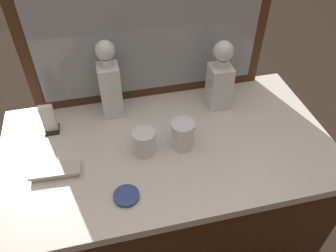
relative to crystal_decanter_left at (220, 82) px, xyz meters
name	(u,v)px	position (x,y,z in m)	size (l,w,h in m)	color
dresser	(168,218)	(-0.23, -0.16, -0.57)	(1.10, 0.60, 0.92)	#472816
dresser_mirror	(148,16)	(-0.23, 0.12, 0.22)	(0.87, 0.03, 0.64)	#472816
crystal_decanter_left	(220,82)	(0.00, 0.00, 0.00)	(0.08, 0.08, 0.27)	white
crystal_decanter_rear	(110,87)	(-0.39, 0.04, 0.01)	(0.07, 0.07, 0.29)	white
crystal_tumbler_left	(144,143)	(-0.31, -0.18, -0.07)	(0.07, 0.07, 0.08)	white
crystal_tumbler_right	(183,135)	(-0.18, -0.18, -0.06)	(0.08, 0.08, 0.10)	white
silver_brush_left	(55,171)	(-0.59, -0.21, -0.09)	(0.16, 0.07, 0.02)	#B7A88C
porcelain_dish	(126,196)	(-0.39, -0.34, -0.10)	(0.08, 0.08, 0.01)	#33478C
napkin_holder	(49,121)	(-0.61, -0.01, -0.06)	(0.05, 0.05, 0.11)	black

